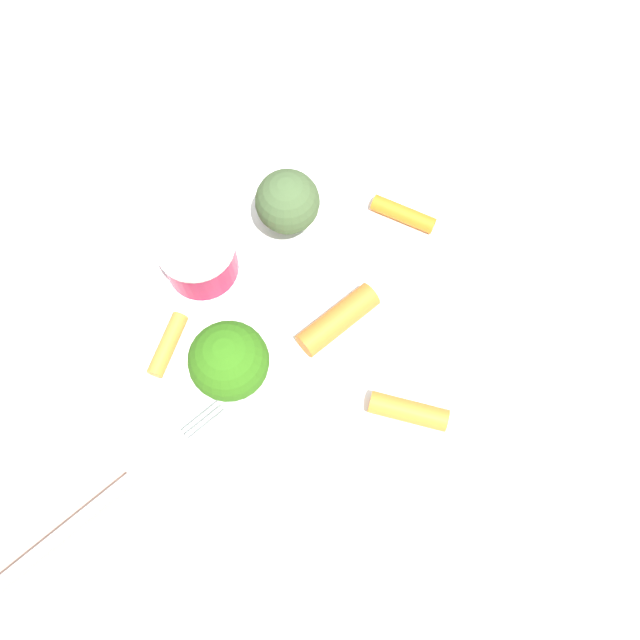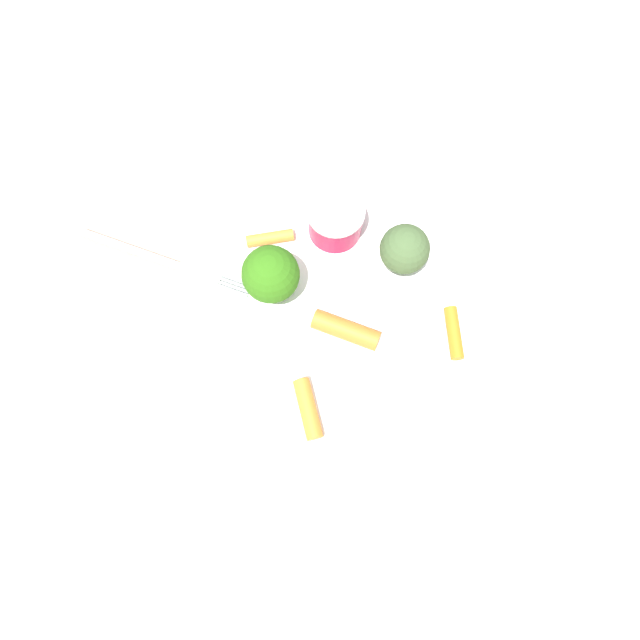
# 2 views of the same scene
# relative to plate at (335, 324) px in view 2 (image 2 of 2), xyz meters

# --- Properties ---
(ground_plane) EXTENTS (2.40, 2.40, 0.00)m
(ground_plane) POSITION_rel_plate_xyz_m (0.00, 0.00, -0.01)
(ground_plane) COLOR tan
(plate) EXTENTS (0.29, 0.29, 0.01)m
(plate) POSITION_rel_plate_xyz_m (0.00, 0.00, 0.00)
(plate) COLOR white
(plate) RESTS_ON ground_plane
(sauce_cup) EXTENTS (0.05, 0.05, 0.03)m
(sauce_cup) POSITION_rel_plate_xyz_m (-0.01, -0.09, 0.02)
(sauce_cup) COLOR maroon
(sauce_cup) RESTS_ON plate
(broccoli_floret_0) EXTENTS (0.04, 0.04, 0.05)m
(broccoli_floret_0) POSITION_rel_plate_xyz_m (-0.07, -0.04, 0.03)
(broccoli_floret_0) COLOR #89B168
(broccoli_floret_0) RESTS_ON plate
(broccoli_floret_1) EXTENTS (0.05, 0.05, 0.06)m
(broccoli_floret_1) POSITION_rel_plate_xyz_m (0.05, -0.04, 0.04)
(broccoli_floret_1) COLOR #83AF74
(broccoli_floret_1) RESTS_ON plate
(carrot_stick_0) EXTENTS (0.02, 0.05, 0.01)m
(carrot_stick_0) POSITION_rel_plate_xyz_m (-0.10, 0.03, 0.01)
(carrot_stick_0) COLOR orange
(carrot_stick_0) RESTS_ON plate
(carrot_stick_1) EXTENTS (0.02, 0.05, 0.01)m
(carrot_stick_1) POSITION_rel_plate_xyz_m (0.03, 0.07, 0.01)
(carrot_stick_1) COLOR orange
(carrot_stick_1) RESTS_ON plate
(carrot_stick_2) EXTENTS (0.06, 0.04, 0.02)m
(carrot_stick_2) POSITION_rel_plate_xyz_m (-0.01, 0.01, 0.01)
(carrot_stick_2) COLOR orange
(carrot_stick_2) RESTS_ON plate
(carrot_stick_3) EXTENTS (0.04, 0.01, 0.01)m
(carrot_stick_3) POSITION_rel_plate_xyz_m (0.04, -0.08, 0.01)
(carrot_stick_3) COLOR orange
(carrot_stick_3) RESTS_ON plate
(fork) EXTENTS (0.15, 0.09, 0.00)m
(fork) POSITION_rel_plate_xyz_m (0.14, -0.08, 0.01)
(fork) COLOR #AEB4B5
(fork) RESTS_ON plate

